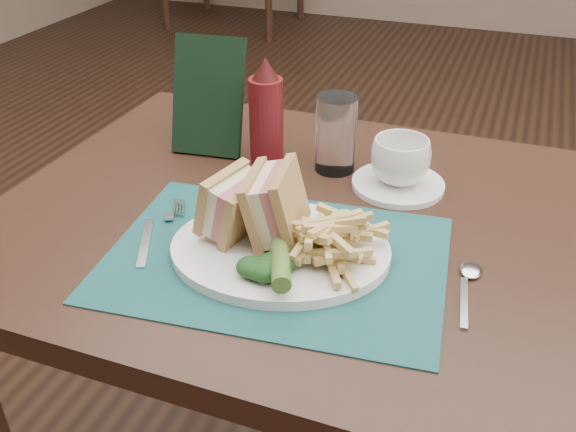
% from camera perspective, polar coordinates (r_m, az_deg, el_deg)
% --- Properties ---
extents(floor, '(7.00, 7.00, 0.00)m').
position_cam_1_polar(floor, '(1.83, 5.86, -12.17)').
color(floor, black).
rests_on(floor, ground).
extents(wall_back, '(6.00, 0.00, 6.00)m').
position_cam_1_polar(wall_back, '(4.96, 17.13, 15.53)').
color(wall_back, gray).
rests_on(wall_back, ground).
extents(table_main, '(0.90, 0.75, 0.75)m').
position_cam_1_polar(table_main, '(1.22, 0.33, -14.73)').
color(table_main, black).
rests_on(table_main, ground).
extents(placemat, '(0.49, 0.37, 0.00)m').
position_cam_1_polar(placemat, '(0.88, -1.07, -3.73)').
color(placemat, '#174A48').
rests_on(placemat, table_main).
extents(plate, '(0.35, 0.30, 0.01)m').
position_cam_1_polar(plate, '(0.88, -0.69, -3.05)').
color(plate, white).
rests_on(plate, placemat).
extents(sandwich_half_a, '(0.09, 0.11, 0.10)m').
position_cam_1_polar(sandwich_half_a, '(0.89, -5.93, 1.43)').
color(sandwich_half_a, tan).
rests_on(sandwich_half_a, plate).
extents(sandwich_half_b, '(0.09, 0.12, 0.11)m').
position_cam_1_polar(sandwich_half_b, '(0.87, -2.44, 1.25)').
color(sandwich_half_b, tan).
rests_on(sandwich_half_b, plate).
extents(kale_garnish, '(0.11, 0.08, 0.03)m').
position_cam_1_polar(kale_garnish, '(0.82, -2.16, -4.05)').
color(kale_garnish, '#133615').
rests_on(kale_garnish, plate).
extents(pickle_spear, '(0.07, 0.12, 0.03)m').
position_cam_1_polar(pickle_spear, '(0.81, -0.70, -3.75)').
color(pickle_spear, '#486626').
rests_on(pickle_spear, plate).
extents(fries_pile, '(0.18, 0.20, 0.06)m').
position_cam_1_polar(fries_pile, '(0.84, 3.68, -1.55)').
color(fries_pile, tan).
rests_on(fries_pile, plate).
extents(fork, '(0.10, 0.17, 0.01)m').
position_cam_1_polar(fork, '(0.94, -11.65, -1.16)').
color(fork, silver).
rests_on(fork, placemat).
extents(spoon, '(0.05, 0.15, 0.01)m').
position_cam_1_polar(spoon, '(0.85, 15.62, -6.24)').
color(spoon, silver).
rests_on(spoon, table_main).
extents(saucer, '(0.18, 0.18, 0.01)m').
position_cam_1_polar(saucer, '(1.06, 9.74, 2.79)').
color(saucer, white).
rests_on(saucer, table_main).
extents(coffee_cup, '(0.13, 0.13, 0.07)m').
position_cam_1_polar(coffee_cup, '(1.04, 9.95, 4.84)').
color(coffee_cup, white).
rests_on(coffee_cup, saucer).
extents(drinking_glass, '(0.09, 0.09, 0.13)m').
position_cam_1_polar(drinking_glass, '(1.08, 4.27, 7.28)').
color(drinking_glass, white).
rests_on(drinking_glass, table_main).
extents(ketchup_bottle, '(0.06, 0.06, 0.19)m').
position_cam_1_polar(ketchup_bottle, '(1.09, -1.96, 9.25)').
color(ketchup_bottle, '#560E13').
rests_on(ketchup_bottle, table_main).
extents(check_presenter, '(0.13, 0.09, 0.20)m').
position_cam_1_polar(check_presenter, '(1.15, -7.10, 10.52)').
color(check_presenter, black).
rests_on(check_presenter, table_main).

